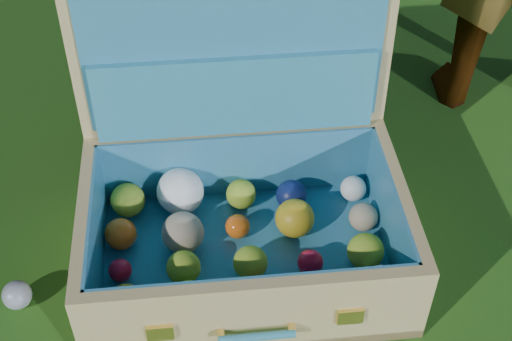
% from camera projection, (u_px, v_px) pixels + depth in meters
% --- Properties ---
extents(ground, '(60.00, 60.00, 0.00)m').
position_uv_depth(ground, '(257.00, 332.00, 1.42)').
color(ground, '#215114').
rests_on(ground, ground).
extents(stray_ball, '(0.06, 0.06, 0.06)m').
position_uv_depth(stray_ball, '(17.00, 295.00, 1.45)').
color(stray_ball, teal).
rests_on(stray_ball, ground).
extents(suitcase, '(0.80, 0.70, 0.64)m').
position_uv_depth(suitcase, '(240.00, 178.00, 1.48)').
color(suitcase, tan).
rests_on(suitcase, ground).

